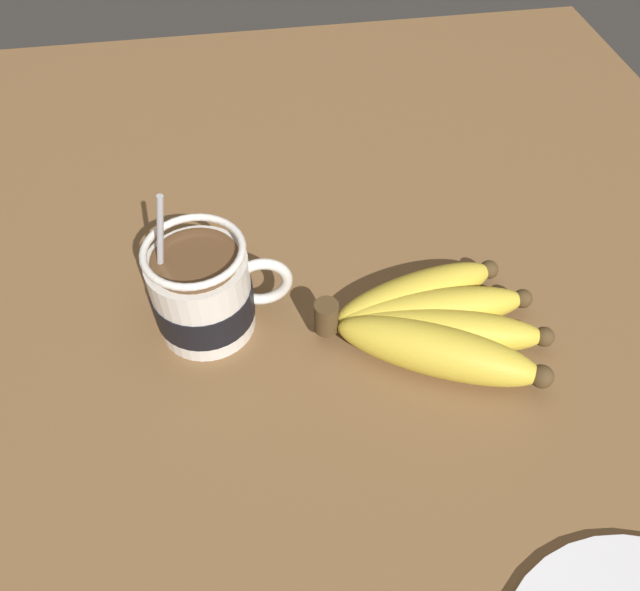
% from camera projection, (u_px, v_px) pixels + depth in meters
% --- Properties ---
extents(table, '(1.04, 1.04, 0.03)m').
position_uv_depth(table, '(262.00, 328.00, 0.55)').
color(table, brown).
rests_on(table, ground).
extents(coffee_mug, '(0.12, 0.08, 0.14)m').
position_uv_depth(coffee_mug, '(208.00, 296.00, 0.50)').
color(coffee_mug, white).
rests_on(coffee_mug, table).
extents(banana_bunch, '(0.19, 0.15, 0.04)m').
position_uv_depth(banana_bunch, '(436.00, 323.00, 0.51)').
color(banana_bunch, '#4C381E').
rests_on(banana_bunch, table).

